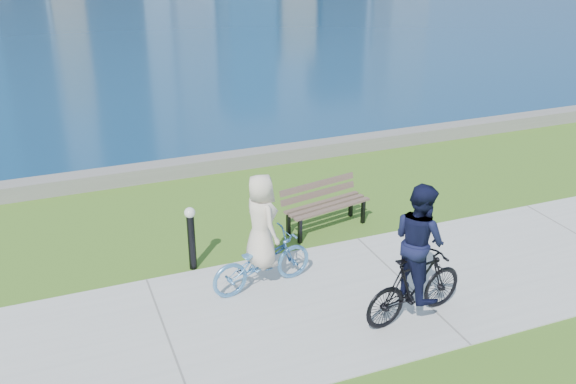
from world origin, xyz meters
name	(u,v)px	position (x,y,z in m)	size (l,w,h in m)	color
ground	(406,285)	(0.00, 0.00, 0.00)	(320.00, 320.00, 0.00)	#3C651A
concrete_path	(406,285)	(0.00, 0.00, 0.01)	(80.00, 3.50, 0.02)	#AFAFAA
seawall	(275,155)	(0.00, 6.20, 0.17)	(90.00, 0.50, 0.35)	slate
park_bench	(324,202)	(-0.39, 2.47, 0.55)	(1.82, 0.94, 0.90)	black
bollard_lamp	(191,234)	(-3.16, 1.86, 0.67)	(0.19, 0.19, 1.17)	black
cyclist_woman	(262,247)	(-2.25, 0.83, 0.76)	(0.90, 1.86, 1.99)	#5291C9
cyclist_man	(417,264)	(-0.41, -0.84, 0.95)	(0.80, 1.86, 2.20)	black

